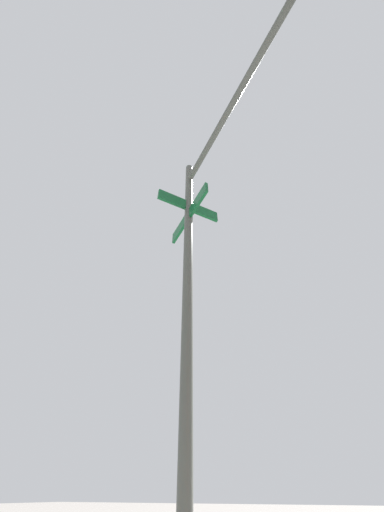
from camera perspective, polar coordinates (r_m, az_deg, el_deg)
The scene contains 1 object.
traffic_signal_near at distance 3.16m, azimuth 10.74°, elevation 21.90°, with size 2.38×2.88×5.57m.
Camera 1 is at (-5.07, -6.25, 1.17)m, focal length 18.77 mm.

